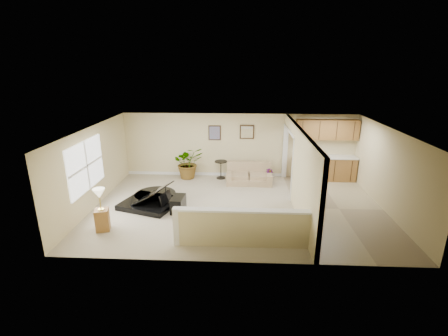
{
  "coord_description": "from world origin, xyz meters",
  "views": [
    {
      "loc": [
        0.03,
        -9.37,
        4.32
      ],
      "look_at": [
        -0.46,
        0.4,
        1.15
      ],
      "focal_mm": 26.0,
      "sensor_mm": 36.0,
      "label": 1
    }
  ],
  "objects_px": {
    "piano": "(148,185)",
    "lamp_stand": "(101,213)",
    "palm_plant": "(188,163)",
    "small_plant": "(269,177)",
    "loveseat": "(249,173)",
    "accent_table": "(221,167)",
    "piano_bench": "(178,204)"
  },
  "relations": [
    {
      "from": "small_plant",
      "to": "accent_table",
      "type": "bearing_deg",
      "value": 167.29
    },
    {
      "from": "piano_bench",
      "to": "lamp_stand",
      "type": "relative_size",
      "value": 0.57
    },
    {
      "from": "piano",
      "to": "piano_bench",
      "type": "relative_size",
      "value": 3.19
    },
    {
      "from": "loveseat",
      "to": "accent_table",
      "type": "distance_m",
      "value": 1.17
    },
    {
      "from": "piano",
      "to": "palm_plant",
      "type": "xyz_separation_m",
      "value": [
        0.88,
        2.55,
        -0.01
      ]
    },
    {
      "from": "small_plant",
      "to": "lamp_stand",
      "type": "height_order",
      "value": "lamp_stand"
    },
    {
      "from": "loveseat",
      "to": "palm_plant",
      "type": "height_order",
      "value": "palm_plant"
    },
    {
      "from": "palm_plant",
      "to": "accent_table",
      "type": "bearing_deg",
      "value": 0.0
    },
    {
      "from": "lamp_stand",
      "to": "loveseat",
      "type": "bearing_deg",
      "value": 44.05
    },
    {
      "from": "piano_bench",
      "to": "small_plant",
      "type": "bearing_deg",
      "value": 41.31
    },
    {
      "from": "loveseat",
      "to": "piano_bench",
      "type": "bearing_deg",
      "value": -129.7
    },
    {
      "from": "piano_bench",
      "to": "small_plant",
      "type": "xyz_separation_m",
      "value": [
        2.98,
        2.62,
        0.0
      ]
    },
    {
      "from": "loveseat",
      "to": "lamp_stand",
      "type": "xyz_separation_m",
      "value": [
        -4.04,
        -3.91,
        0.14
      ]
    },
    {
      "from": "piano_bench",
      "to": "loveseat",
      "type": "bearing_deg",
      "value": 49.85
    },
    {
      "from": "piano",
      "to": "lamp_stand",
      "type": "height_order",
      "value": "piano"
    },
    {
      "from": "loveseat",
      "to": "palm_plant",
      "type": "bearing_deg",
      "value": 170.79
    },
    {
      "from": "loveseat",
      "to": "lamp_stand",
      "type": "distance_m",
      "value": 5.63
    },
    {
      "from": "lamp_stand",
      "to": "small_plant",
      "type": "bearing_deg",
      "value": 39.06
    },
    {
      "from": "loveseat",
      "to": "lamp_stand",
      "type": "bearing_deg",
      "value": -135.5
    },
    {
      "from": "palm_plant",
      "to": "piano_bench",
      "type": "bearing_deg",
      "value": -87.23
    },
    {
      "from": "palm_plant",
      "to": "small_plant",
      "type": "height_order",
      "value": "palm_plant"
    },
    {
      "from": "piano",
      "to": "palm_plant",
      "type": "relative_size",
      "value": 1.56
    },
    {
      "from": "piano_bench",
      "to": "accent_table",
      "type": "bearing_deg",
      "value": 69.62
    },
    {
      "from": "piano",
      "to": "loveseat",
      "type": "height_order",
      "value": "piano"
    },
    {
      "from": "loveseat",
      "to": "palm_plant",
      "type": "xyz_separation_m",
      "value": [
        -2.37,
        0.4,
        0.25
      ]
    },
    {
      "from": "small_plant",
      "to": "palm_plant",
      "type": "bearing_deg",
      "value": 172.39
    },
    {
      "from": "piano",
      "to": "loveseat",
      "type": "xyz_separation_m",
      "value": [
        3.25,
        2.15,
        -0.27
      ]
    },
    {
      "from": "accent_table",
      "to": "lamp_stand",
      "type": "bearing_deg",
      "value": -124.37
    },
    {
      "from": "small_plant",
      "to": "lamp_stand",
      "type": "distance_m",
      "value": 6.19
    },
    {
      "from": "accent_table",
      "to": "lamp_stand",
      "type": "relative_size",
      "value": 0.59
    },
    {
      "from": "piano_bench",
      "to": "small_plant",
      "type": "distance_m",
      "value": 3.96
    },
    {
      "from": "loveseat",
      "to": "accent_table",
      "type": "relative_size",
      "value": 2.41
    }
  ]
}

